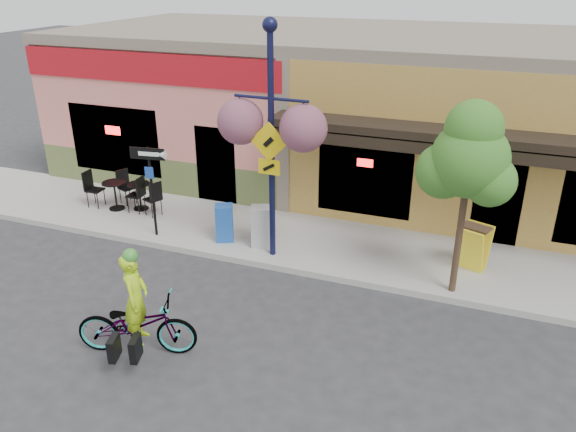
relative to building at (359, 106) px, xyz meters
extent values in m
plane|color=#2D2D30|center=(0.00, -7.50, -2.25)|extent=(90.00, 90.00, 0.00)
cube|color=#9E9B93|center=(0.00, -5.50, -2.17)|extent=(24.00, 3.00, 0.15)
cube|color=#A8A59E|center=(0.00, -6.95, -2.17)|extent=(24.00, 0.12, 0.15)
imported|color=maroon|center=(-1.25, -10.51, -1.70)|extent=(2.23, 1.33, 1.11)
imported|color=#B1E418|center=(-1.20, -10.51, -1.41)|extent=(0.57, 0.71, 1.69)
camera|label=1|loc=(4.09, -17.20, 4.01)|focal=35.00mm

